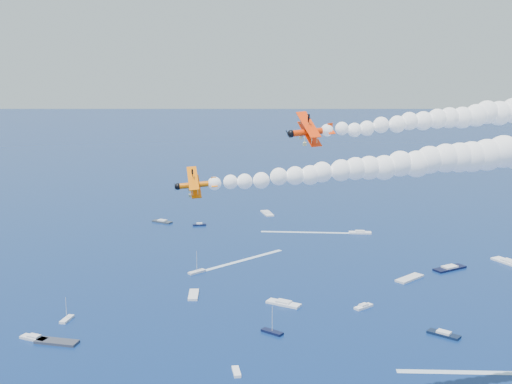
% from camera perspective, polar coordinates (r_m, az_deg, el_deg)
% --- Properties ---
extents(biplane_lead, '(13.11, 13.64, 9.35)m').
position_cam_1_polar(biplane_lead, '(115.87, 4.81, 5.24)').
color(biplane_lead, '#FF3405').
extents(biplane_trail, '(10.55, 11.24, 7.40)m').
position_cam_1_polar(biplane_trail, '(106.79, -5.20, 0.63)').
color(biplane_trail, orange).
extents(smoke_trail_lead, '(74.44, 72.94, 12.21)m').
position_cam_1_polar(smoke_trail_lead, '(130.45, 20.02, 6.50)').
color(smoke_trail_lead, white).
extents(smoke_trail_trail, '(74.33, 69.84, 12.21)m').
position_cam_1_polar(smoke_trail_trail, '(113.43, 13.01, 2.43)').
color(smoke_trail_trail, white).
extents(spectator_boats, '(245.00, 189.11, 0.70)m').
position_cam_1_polar(spectator_boats, '(214.25, 10.88, -8.76)').
color(spectator_boats, white).
rests_on(spectator_boats, ground).
extents(boat_wakes, '(122.25, 119.01, 0.04)m').
position_cam_1_polar(boat_wakes, '(231.70, 5.80, -7.13)').
color(boat_wakes, white).
rests_on(boat_wakes, ground).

